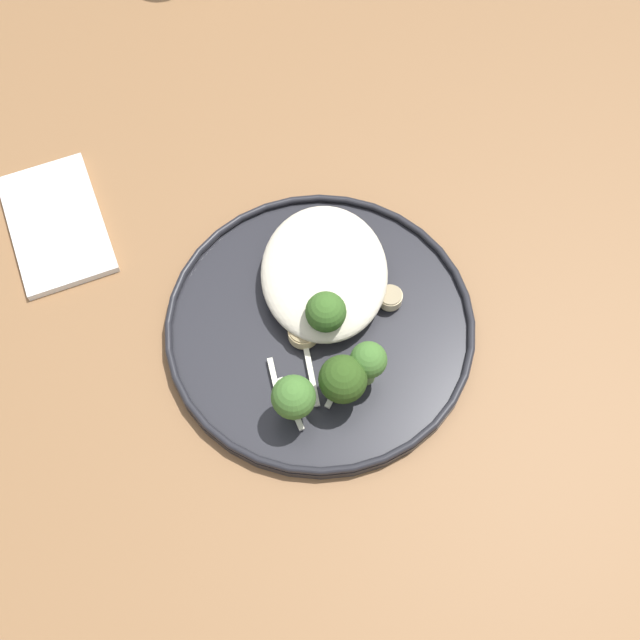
% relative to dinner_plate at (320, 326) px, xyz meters
% --- Properties ---
extents(ground, '(6.00, 6.00, 0.00)m').
position_rel_dinner_plate_xyz_m(ground, '(-0.01, -0.03, -0.75)').
color(ground, '#2D2B28').
extents(wooden_dining_table, '(1.40, 1.00, 0.74)m').
position_rel_dinner_plate_xyz_m(wooden_dining_table, '(-0.01, -0.03, -0.09)').
color(wooden_dining_table, brown).
rests_on(wooden_dining_table, ground).
extents(dinner_plate, '(0.29, 0.29, 0.02)m').
position_rel_dinner_plate_xyz_m(dinner_plate, '(0.00, 0.00, 0.00)').
color(dinner_plate, '#232328').
rests_on(dinner_plate, wooden_dining_table).
extents(noodle_bed, '(0.15, 0.12, 0.04)m').
position_rel_dinner_plate_xyz_m(noodle_bed, '(0.05, -0.00, 0.02)').
color(noodle_bed, beige).
rests_on(noodle_bed, dinner_plate).
extents(seared_scallop_large_seared, '(0.02, 0.02, 0.01)m').
position_rel_dinner_plate_xyz_m(seared_scallop_large_seared, '(0.02, -0.07, 0.01)').
color(seared_scallop_large_seared, beige).
rests_on(seared_scallop_large_seared, dinner_plate).
extents(seared_scallop_on_noodles, '(0.03, 0.03, 0.02)m').
position_rel_dinner_plate_xyz_m(seared_scallop_on_noodles, '(0.05, 0.01, 0.01)').
color(seared_scallop_on_noodles, '#E5C689').
rests_on(seared_scallop_on_noodles, dinner_plate).
extents(seared_scallop_front_small, '(0.03, 0.03, 0.01)m').
position_rel_dinner_plate_xyz_m(seared_scallop_front_small, '(0.08, -0.04, 0.01)').
color(seared_scallop_front_small, '#E5C689').
rests_on(seared_scallop_front_small, dinner_plate).
extents(seared_scallop_tiny_bay, '(0.03, 0.03, 0.01)m').
position_rel_dinner_plate_xyz_m(seared_scallop_tiny_bay, '(-0.01, 0.02, 0.01)').
color(seared_scallop_tiny_bay, '#E5C689').
rests_on(seared_scallop_tiny_bay, dinner_plate).
extents(seared_scallop_center_golden, '(0.03, 0.03, 0.02)m').
position_rel_dinner_plate_xyz_m(seared_scallop_center_golden, '(0.01, 0.01, 0.01)').
color(seared_scallop_center_golden, beige).
rests_on(seared_scallop_center_golden, dinner_plate).
extents(seared_scallop_half_hidden, '(0.03, 0.03, 0.01)m').
position_rel_dinner_plate_xyz_m(seared_scallop_half_hidden, '(0.07, -0.00, 0.01)').
color(seared_scallop_half_hidden, '#E5C689').
rests_on(seared_scallop_half_hidden, dinner_plate).
extents(seared_scallop_tilted_round, '(0.02, 0.02, 0.01)m').
position_rel_dinner_plate_xyz_m(seared_scallop_tilted_round, '(0.00, -0.01, 0.01)').
color(seared_scallop_tilted_round, '#E5C689').
rests_on(seared_scallop_tilted_round, dinner_plate).
extents(broccoli_floret_rear_charred, '(0.04, 0.04, 0.06)m').
position_rel_dinner_plate_xyz_m(broccoli_floret_rear_charred, '(-0.01, -0.01, 0.04)').
color(broccoli_floret_rear_charred, '#7A994C').
rests_on(broccoli_floret_rear_charred, dinner_plate).
extents(broccoli_floret_tall_stalk, '(0.04, 0.04, 0.06)m').
position_rel_dinner_plate_xyz_m(broccoli_floret_tall_stalk, '(-0.07, -0.02, 0.04)').
color(broccoli_floret_tall_stalk, '#7A994C').
rests_on(broccoli_floret_tall_stalk, dinner_plate).
extents(broccoli_floret_left_leaning, '(0.03, 0.03, 0.06)m').
position_rel_dinner_plate_xyz_m(broccoli_floret_left_leaning, '(-0.05, -0.04, 0.04)').
color(broccoli_floret_left_leaning, '#7A994C').
rests_on(broccoli_floret_left_leaning, dinner_plate).
extents(broccoli_floret_near_rim, '(0.04, 0.04, 0.06)m').
position_rel_dinner_plate_xyz_m(broccoli_floret_near_rim, '(-0.09, 0.02, 0.04)').
color(broccoli_floret_near_rim, '#89A356').
rests_on(broccoli_floret_near_rim, dinner_plate).
extents(onion_sliver_pale_crescent, '(0.04, 0.02, 0.00)m').
position_rel_dinner_plate_xyz_m(onion_sliver_pale_crescent, '(-0.06, -0.02, 0.01)').
color(onion_sliver_pale_crescent, silver).
rests_on(onion_sliver_pale_crescent, dinner_plate).
extents(onion_sliver_curled_piece, '(0.05, 0.02, 0.00)m').
position_rel_dinner_plate_xyz_m(onion_sliver_curled_piece, '(-0.08, 0.03, 0.01)').
color(onion_sliver_curled_piece, silver).
rests_on(onion_sliver_curled_piece, dinner_plate).
extents(onion_sliver_long_sliver, '(0.06, 0.02, 0.00)m').
position_rel_dinner_plate_xyz_m(onion_sliver_long_sliver, '(-0.05, 0.01, 0.01)').
color(onion_sliver_long_sliver, silver).
rests_on(onion_sliver_long_sliver, dinner_plate).
extents(onion_sliver_short_strip, '(0.05, 0.02, 0.00)m').
position_rel_dinner_plate_xyz_m(onion_sliver_short_strip, '(-0.06, 0.04, 0.01)').
color(onion_sliver_short_strip, silver).
rests_on(onion_sliver_short_strip, dinner_plate).
extents(folded_napkin, '(0.17, 0.14, 0.01)m').
position_rel_dinner_plate_xyz_m(folded_napkin, '(0.12, 0.27, -0.00)').
color(folded_napkin, white).
rests_on(folded_napkin, wooden_dining_table).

